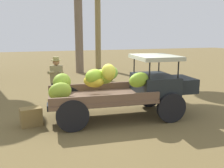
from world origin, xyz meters
name	(u,v)px	position (x,y,z in m)	size (l,w,h in m)	color
ground_plane	(110,117)	(0.00, 0.00, 0.00)	(60.00, 60.00, 0.00)	brown
truck	(127,87)	(0.51, -0.11, 0.93)	(4.55, 2.02, 1.87)	black
farmer	(57,79)	(-1.40, 1.45, 1.01)	(0.53, 0.49, 1.76)	#394942
wooden_crate	(31,117)	(-2.29, 0.03, 0.25)	(0.57, 0.36, 0.51)	olive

